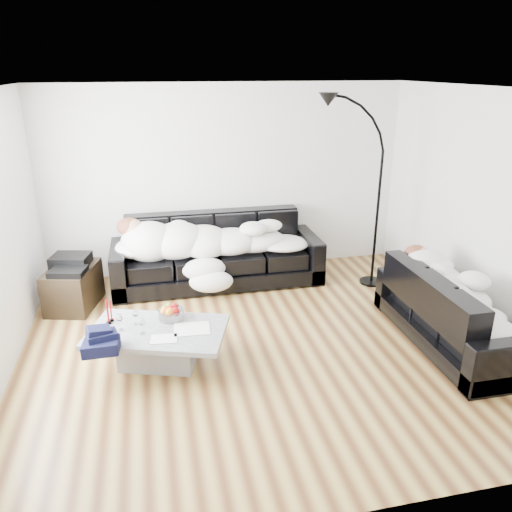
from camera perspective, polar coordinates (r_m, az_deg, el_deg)
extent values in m
plane|color=brown|center=(5.44, 0.69, -10.01)|extent=(5.00, 5.00, 0.00)
cube|color=silver|center=(7.03, -3.45, 8.63)|extent=(5.00, 0.02, 2.60)
cube|color=silver|center=(5.96, 24.94, 4.43)|extent=(0.02, 4.50, 2.60)
plane|color=white|center=(4.67, 0.83, 18.53)|extent=(5.00, 5.00, 0.00)
cube|color=black|center=(6.75, -4.47, 0.59)|extent=(2.78, 0.96, 0.91)
cube|color=black|center=(5.68, 21.59, -5.66)|extent=(0.83, 1.95, 0.79)
ellipsoid|color=#093543|center=(5.99, 18.44, -0.48)|extent=(0.42, 0.38, 0.20)
cube|color=#939699|center=(5.12, -11.07, -10.10)|extent=(1.49, 1.14, 0.38)
cylinder|color=white|center=(5.16, -9.69, -6.28)|extent=(0.30, 0.30, 0.16)
cylinder|color=white|center=(5.12, -13.61, -6.83)|extent=(0.07, 0.07, 0.15)
cylinder|color=white|center=(5.05, -15.30, -7.31)|extent=(0.08, 0.08, 0.17)
cylinder|color=white|center=(4.94, -12.89, -7.81)|extent=(0.09, 0.09, 0.16)
cylinder|color=maroon|center=(5.18, -16.60, -6.14)|extent=(0.05, 0.05, 0.26)
cylinder|color=maroon|center=(5.23, -16.26, -6.09)|extent=(0.04, 0.04, 0.22)
cube|color=silver|center=(4.97, -7.35, -8.22)|extent=(0.36, 0.29, 0.01)
cube|color=silver|center=(4.84, -10.49, -9.26)|extent=(0.26, 0.20, 0.01)
cube|color=black|center=(6.52, -20.16, -3.36)|extent=(0.68, 0.85, 0.51)
cube|color=black|center=(6.40, -20.51, -0.75)|extent=(0.51, 0.43, 0.13)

